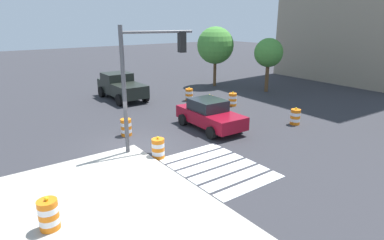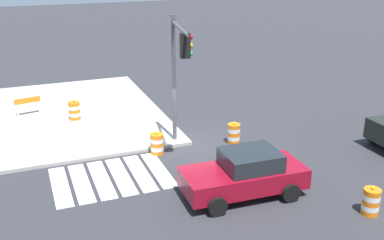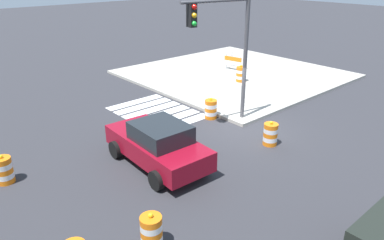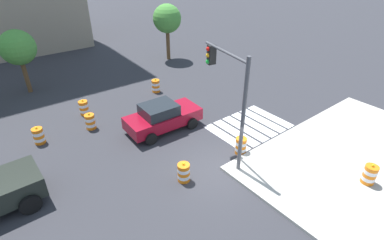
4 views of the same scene
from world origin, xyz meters
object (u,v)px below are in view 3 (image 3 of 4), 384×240
object	(u,v)px
traffic_barrel_on_sidewalk	(241,74)
traffic_light_pole	(225,38)
traffic_barrel_near_corner	(270,134)
construction_barricade	(234,61)
traffic_barrel_crosswalk_end	(4,170)
traffic_barrel_median_far	(211,109)
sports_car	(158,144)
traffic_barrel_far_curb	(151,232)

from	to	relation	value
traffic_barrel_on_sidewalk	traffic_light_pole	xyz separation A→B (m)	(-3.64, 5.36, 3.31)
traffic_barrel_near_corner	construction_barricade	bearing A→B (deg)	-40.07
traffic_barrel_on_sidewalk	construction_barricade	distance (m)	2.79
traffic_barrel_crosswalk_end	traffic_barrel_on_sidewalk	xyz separation A→B (m)	(2.17, -14.06, 0.15)
traffic_barrel_crosswalk_end	traffic_barrel_median_far	bearing A→B (deg)	-93.46
construction_barricade	traffic_light_pole	xyz separation A→B (m)	(-5.80, 7.12, 3.19)
traffic_barrel_crosswalk_end	traffic_barrel_median_far	distance (m)	8.91
traffic_barrel_median_far	construction_barricade	size ratio (longest dim) A/B	0.75
traffic_barrel_on_sidewalk	construction_barricade	bearing A→B (deg)	-39.24
construction_barricade	traffic_light_pole	world-z (taller)	traffic_light_pole
traffic_barrel_near_corner	construction_barricade	distance (m)	10.98
traffic_light_pole	traffic_barrel_on_sidewalk	bearing A→B (deg)	-55.82
traffic_barrel_crosswalk_end	traffic_barrel_on_sidewalk	bearing A→B (deg)	-81.22
traffic_barrel_near_corner	traffic_barrel_crosswalk_end	world-z (taller)	same
sports_car	traffic_barrel_far_curb	distance (m)	4.19
traffic_barrel_near_corner	traffic_barrel_far_curb	xyz separation A→B (m)	(-1.56, 6.89, 0.00)
traffic_barrel_near_corner	traffic_light_pole	xyz separation A→B (m)	(2.60, 0.06, 3.46)
traffic_barrel_crosswalk_end	traffic_light_pole	bearing A→B (deg)	-99.57
construction_barricade	traffic_barrel_on_sidewalk	bearing A→B (deg)	140.76
traffic_barrel_median_far	traffic_light_pole	xyz separation A→B (m)	(-0.93, 0.20, 3.46)
traffic_barrel_far_curb	traffic_barrel_on_sidewalk	xyz separation A→B (m)	(7.80, -12.19, 0.15)
sports_car	traffic_barrel_median_far	distance (m)	4.79
traffic_barrel_crosswalk_end	traffic_barrel_far_curb	xyz separation A→B (m)	(-5.63, -1.86, 0.00)
sports_car	traffic_barrel_near_corner	size ratio (longest dim) A/B	4.29
construction_barricade	traffic_light_pole	size ratio (longest dim) A/B	0.25
traffic_barrel_crosswalk_end	traffic_light_pole	distance (m)	9.47
traffic_barrel_median_far	construction_barricade	xyz separation A→B (m)	(4.87, -6.92, 0.27)
traffic_barrel_crosswalk_end	traffic_barrel_far_curb	world-z (taller)	same
sports_car	traffic_barrel_on_sidewalk	xyz separation A→B (m)	(4.55, -9.57, -0.21)
sports_car	traffic_barrel_crosswalk_end	world-z (taller)	sports_car
traffic_barrel_median_far	traffic_light_pole	bearing A→B (deg)	167.92
sports_car	construction_barricade	world-z (taller)	sports_car
sports_car	traffic_barrel_on_sidewalk	bearing A→B (deg)	-64.56
traffic_barrel_crosswalk_end	construction_barricade	world-z (taller)	construction_barricade
traffic_barrel_on_sidewalk	traffic_barrel_crosswalk_end	bearing A→B (deg)	98.78
construction_barricade	traffic_barrel_far_curb	bearing A→B (deg)	125.52
traffic_barrel_median_far	traffic_barrel_on_sidewalk	xyz separation A→B (m)	(2.71, -5.16, 0.15)
traffic_barrel_crosswalk_end	traffic_barrel_far_curb	size ratio (longest dim) A/B	1.00
traffic_barrel_far_curb	construction_barricade	bearing A→B (deg)	-54.48
sports_car	traffic_barrel_far_curb	world-z (taller)	sports_car
traffic_barrel_near_corner	traffic_light_pole	bearing A→B (deg)	1.21
traffic_barrel_near_corner	construction_barricade	size ratio (longest dim) A/B	0.75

